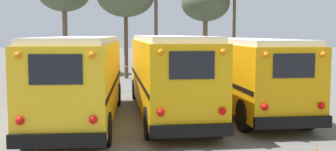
{
  "coord_description": "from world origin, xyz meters",
  "views": [
    {
      "loc": [
        -1.21,
        -16.64,
        3.24
      ],
      "look_at": [
        0.0,
        -0.24,
        1.59
      ],
      "focal_mm": 45.0,
      "sensor_mm": 36.0,
      "label": 1
    }
  ],
  "objects_px": {
    "bare_tree_3": "(206,4)",
    "utility_pole": "(156,11)",
    "school_bus_1": "(167,72)",
    "school_bus_2": "(246,72)",
    "school_bus_0": "(81,76)"
  },
  "relations": [
    {
      "from": "school_bus_0",
      "to": "school_bus_2",
      "type": "relative_size",
      "value": 1.01
    },
    {
      "from": "bare_tree_3",
      "to": "utility_pole",
      "type": "bearing_deg",
      "value": -126.99
    },
    {
      "from": "school_bus_1",
      "to": "utility_pole",
      "type": "height_order",
      "value": "utility_pole"
    },
    {
      "from": "school_bus_1",
      "to": "bare_tree_3",
      "type": "xyz_separation_m",
      "value": [
        4.58,
        18.79,
        4.04
      ]
    },
    {
      "from": "school_bus_0",
      "to": "utility_pole",
      "type": "bearing_deg",
      "value": 76.57
    },
    {
      "from": "utility_pole",
      "to": "school_bus_1",
      "type": "bearing_deg",
      "value": -90.59
    },
    {
      "from": "school_bus_1",
      "to": "utility_pole",
      "type": "bearing_deg",
      "value": 89.41
    },
    {
      "from": "bare_tree_3",
      "to": "school_bus_0",
      "type": "bearing_deg",
      "value": -111.32
    },
    {
      "from": "school_bus_1",
      "to": "school_bus_2",
      "type": "xyz_separation_m",
      "value": [
        3.25,
        0.19,
        -0.05
      ]
    },
    {
      "from": "school_bus_2",
      "to": "bare_tree_3",
      "type": "xyz_separation_m",
      "value": [
        1.33,
        18.6,
        4.09
      ]
    },
    {
      "from": "school_bus_1",
      "to": "school_bus_2",
      "type": "relative_size",
      "value": 1.11
    },
    {
      "from": "utility_pole",
      "to": "bare_tree_3",
      "type": "bearing_deg",
      "value": 53.01
    },
    {
      "from": "school_bus_1",
      "to": "utility_pole",
      "type": "distance_m",
      "value": 13.24
    },
    {
      "from": "school_bus_1",
      "to": "bare_tree_3",
      "type": "bearing_deg",
      "value": 76.29
    },
    {
      "from": "school_bus_2",
      "to": "utility_pole",
      "type": "xyz_separation_m",
      "value": [
        -3.12,
        12.69,
        3.12
      ]
    }
  ]
}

